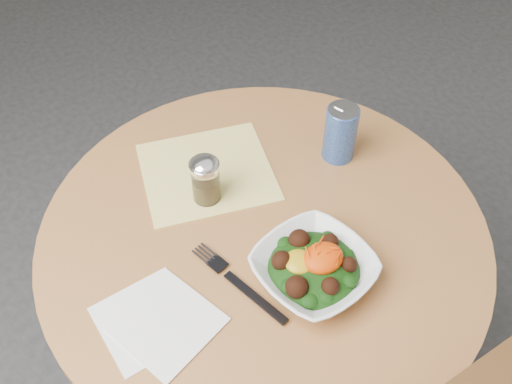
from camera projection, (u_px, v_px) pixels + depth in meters
ground at (261, 382)px, 1.70m from camera, size 6.00×6.00×0.00m
table at (263, 281)px, 1.29m from camera, size 0.90×0.90×0.75m
cloth_napkin at (207, 172)px, 1.24m from camera, size 0.33×0.32×0.00m
paper_napkins at (157, 322)px, 1.00m from camera, size 0.21×0.21×0.00m
salad_bowl at (314, 268)px, 1.04m from camera, size 0.24×0.24×0.08m
fork at (236, 280)px, 1.05m from camera, size 0.07×0.23×0.00m
spice_shaker at (206, 180)px, 1.15m from camera, size 0.06×0.06×0.11m
beverage_can at (340, 133)px, 1.23m from camera, size 0.07×0.07×0.14m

